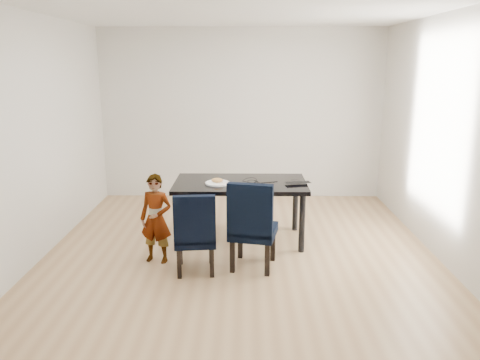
{
  "coord_description": "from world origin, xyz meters",
  "views": [
    {
      "loc": [
        0.06,
        -5.01,
        2.16
      ],
      "look_at": [
        0.0,
        0.2,
        0.85
      ],
      "focal_mm": 35.0,
      "sensor_mm": 36.0,
      "label": 1
    }
  ],
  "objects_px": {
    "dining_table": "(240,211)",
    "chair_right": "(253,224)",
    "chair_left": "(195,231)",
    "laptop": "(297,182)",
    "plate": "(218,183)",
    "child": "(156,219)"
  },
  "relations": [
    {
      "from": "plate",
      "to": "child",
      "type": "bearing_deg",
      "value": -139.21
    },
    {
      "from": "chair_left",
      "to": "child",
      "type": "xyz_separation_m",
      "value": [
        -0.45,
        0.24,
        0.06
      ]
    },
    {
      "from": "dining_table",
      "to": "laptop",
      "type": "xyz_separation_m",
      "value": [
        0.68,
        -0.06,
        0.39
      ]
    },
    {
      "from": "chair_left",
      "to": "plate",
      "type": "xyz_separation_m",
      "value": [
        0.19,
        0.8,
        0.32
      ]
    },
    {
      "from": "chair_right",
      "to": "child",
      "type": "distance_m",
      "value": 1.08
    },
    {
      "from": "dining_table",
      "to": "laptop",
      "type": "bearing_deg",
      "value": -4.81
    },
    {
      "from": "chair_right",
      "to": "plate",
      "type": "height_order",
      "value": "chair_right"
    },
    {
      "from": "laptop",
      "to": "chair_right",
      "type": "bearing_deg",
      "value": 41.12
    },
    {
      "from": "plate",
      "to": "chair_right",
      "type": "bearing_deg",
      "value": -58.57
    },
    {
      "from": "dining_table",
      "to": "chair_right",
      "type": "xyz_separation_m",
      "value": [
        0.15,
        -0.78,
        0.11
      ]
    },
    {
      "from": "chair_left",
      "to": "child",
      "type": "relative_size",
      "value": 0.89
    },
    {
      "from": "chair_right",
      "to": "plate",
      "type": "relative_size",
      "value": 3.29
    },
    {
      "from": "dining_table",
      "to": "chair_left",
      "type": "relative_size",
      "value": 1.82
    },
    {
      "from": "chair_left",
      "to": "laptop",
      "type": "height_order",
      "value": "chair_left"
    },
    {
      "from": "chair_right",
      "to": "laptop",
      "type": "height_order",
      "value": "chair_right"
    },
    {
      "from": "chair_right",
      "to": "chair_left",
      "type": "bearing_deg",
      "value": -158.08
    },
    {
      "from": "laptop",
      "to": "child",
      "type": "bearing_deg",
      "value": 7.76
    },
    {
      "from": "dining_table",
      "to": "laptop",
      "type": "height_order",
      "value": "laptop"
    },
    {
      "from": "chair_left",
      "to": "plate",
      "type": "distance_m",
      "value": 0.88
    },
    {
      "from": "child",
      "to": "plate",
      "type": "relative_size",
      "value": 3.33
    },
    {
      "from": "chair_right",
      "to": "plate",
      "type": "distance_m",
      "value": 0.85
    },
    {
      "from": "chair_left",
      "to": "laptop",
      "type": "distance_m",
      "value": 1.45
    }
  ]
}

